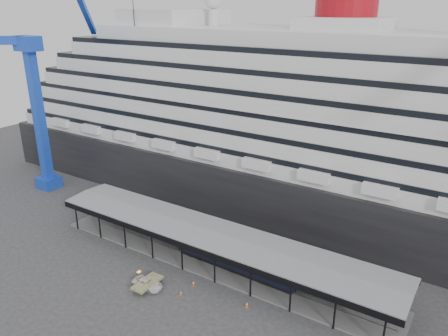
{
  "coord_description": "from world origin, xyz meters",
  "views": [
    {
      "loc": [
        32.19,
        -42.09,
        36.94
      ],
      "look_at": [
        -0.13,
        8.0,
        14.42
      ],
      "focal_mm": 35.0,
      "sensor_mm": 36.0,
      "label": 1
    }
  ],
  "objects": [
    {
      "name": "ground",
      "position": [
        0.0,
        0.0,
        0.0
      ],
      "size": [
        200.0,
        200.0,
        0.0
      ],
      "primitive_type": "plane",
      "color": "#343436",
      "rests_on": "ground"
    },
    {
      "name": "cruise_ship",
      "position": [
        0.05,
        32.0,
        18.35
      ],
      "size": [
        130.0,
        30.0,
        43.9
      ],
      "color": "black",
      "rests_on": "ground"
    },
    {
      "name": "platform_canopy",
      "position": [
        0.0,
        5.0,
        2.36
      ],
      "size": [
        56.0,
        9.18,
        5.3
      ],
      "color": "slate",
      "rests_on": "ground"
    },
    {
      "name": "crane_blue",
      "position": [
        -45.11,
        10.62,
        19.96
      ],
      "size": [
        22.63,
        19.19,
        47.6
      ],
      "color": "blue",
      "rests_on": "ground"
    },
    {
      "name": "port_truck",
      "position": [
        -4.26,
        -5.17,
        0.62
      ],
      "size": [
        4.49,
        2.08,
        1.25
      ],
      "primitive_type": "imported",
      "rotation": [
        0.0,
        0.0,
        1.57
      ],
      "color": "white",
      "rests_on": "ground"
    },
    {
      "name": "pullman_carriage",
      "position": [
        4.02,
        5.0,
        2.37
      ],
      "size": [
        19.66,
        2.91,
        19.26
      ],
      "rotation": [
        0.0,
        0.0,
        -0.02
      ],
      "color": "black",
      "rests_on": "ground"
    },
    {
      "name": "traffic_cone_left",
      "position": [
        0.83,
        -1.35,
        0.37
      ],
      "size": [
        0.5,
        0.5,
        0.74
      ],
      "rotation": [
        0.0,
        0.0,
        -0.4
      ],
      "color": "#D75A0B",
      "rests_on": "ground"
    },
    {
      "name": "traffic_cone_mid",
      "position": [
        0.67,
        -4.01,
        0.33
      ],
      "size": [
        0.45,
        0.45,
        0.67
      ],
      "rotation": [
        0.0,
        0.0,
        0.38
      ],
      "color": "#E4530C",
      "rests_on": "ground"
    },
    {
      "name": "traffic_cone_right",
      "position": [
        9.42,
        -1.34,
        0.38
      ],
      "size": [
        0.44,
        0.44,
        0.77
      ],
      "rotation": [
        0.0,
        0.0,
        -0.14
      ],
      "color": "#F7600D",
      "rests_on": "ground"
    }
  ]
}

